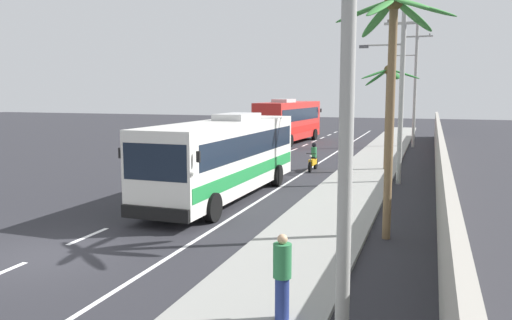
# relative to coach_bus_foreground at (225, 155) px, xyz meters

# --- Properties ---
(ground_plane) EXTENTS (160.00, 160.00, 0.00)m
(ground_plane) POSITION_rel_coach_bus_foreground_xyz_m (-1.84, -9.13, -1.86)
(ground_plane) COLOR #28282D
(sidewalk_kerb) EXTENTS (3.20, 90.00, 0.14)m
(sidewalk_kerb) POSITION_rel_coach_bus_foreground_xyz_m (4.96, 0.87, -1.79)
(sidewalk_kerb) COLOR gray
(sidewalk_kerb) RESTS_ON ground
(lane_markings) EXTENTS (3.58, 71.00, 0.01)m
(lane_markings) POSITION_rel_coach_bus_foreground_xyz_m (0.27, 5.18, -1.86)
(lane_markings) COLOR white
(lane_markings) RESTS_ON ground
(boundary_wall) EXTENTS (0.24, 60.00, 2.52)m
(boundary_wall) POSITION_rel_coach_bus_foreground_xyz_m (8.76, 4.87, -0.60)
(boundary_wall) COLOR #9E998E
(boundary_wall) RESTS_ON ground
(coach_bus_foreground) EXTENTS (3.14, 11.60, 3.57)m
(coach_bus_foreground) POSITION_rel_coach_bus_foreground_xyz_m (0.00, 0.00, 0.00)
(coach_bus_foreground) COLOR silver
(coach_bus_foreground) RESTS_ON ground
(coach_bus_far_lane) EXTENTS (3.59, 11.00, 3.90)m
(coach_bus_far_lane) POSITION_rel_coach_bus_foreground_xyz_m (-3.69, 23.97, 0.17)
(coach_bus_far_lane) COLOR red
(coach_bus_far_lane) RESTS_ON ground
(motorcycle_beside_bus) EXTENTS (0.56, 1.96, 1.60)m
(motorcycle_beside_bus) POSITION_rel_coach_bus_foreground_xyz_m (1.91, 8.81, -1.21)
(motorcycle_beside_bus) COLOR black
(motorcycle_beside_bus) RESTS_ON ground
(pedestrian_near_kerb) EXTENTS (0.36, 0.36, 1.71)m
(pedestrian_near_kerb) POSITION_rel_coach_bus_foreground_xyz_m (5.71, -11.10, -0.83)
(pedestrian_near_kerb) COLOR navy
(pedestrian_near_kerb) RESTS_ON sidewalk_kerb
(utility_pole_nearest) EXTENTS (2.18, 0.24, 9.50)m
(utility_pole_nearest) POSITION_rel_coach_bus_foreground_xyz_m (7.03, -12.05, 3.08)
(utility_pole_nearest) COLOR #9E9E99
(utility_pole_nearest) RESTS_ON ground
(utility_pole_mid) EXTENTS (3.01, 0.24, 8.83)m
(utility_pole_mid) POSITION_rel_coach_bus_foreground_xyz_m (6.81, 5.83, 2.85)
(utility_pole_mid) COLOR #9E9E99
(utility_pole_mid) RESTS_ON ground
(utility_pole_far) EXTENTS (3.24, 0.24, 10.13)m
(utility_pole_far) POSITION_rel_coach_bus_foreground_xyz_m (6.88, 23.71, 3.53)
(utility_pole_far) COLOR #9E9E99
(utility_pole_far) RESTS_ON ground
(palm_nearest) EXTENTS (3.22, 3.25, 6.03)m
(palm_nearest) POSITION_rel_coach_bus_foreground_xyz_m (5.94, 9.85, 2.55)
(palm_nearest) COLOR brown
(palm_nearest) RESTS_ON ground
(palm_second) EXTENTS (3.58, 3.11, 7.48)m
(palm_second) POSITION_rel_coach_bus_foreground_xyz_m (7.14, -4.24, 3.73)
(palm_second) COLOR brown
(palm_second) RESTS_ON ground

